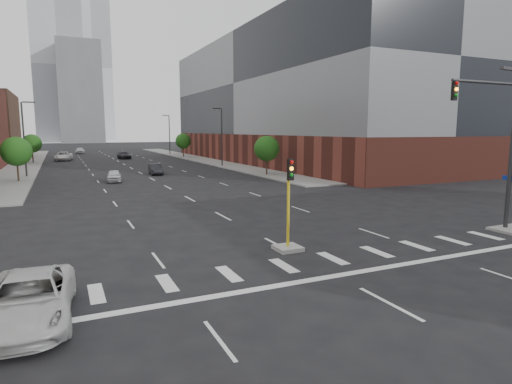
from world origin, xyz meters
TOP-DOWN VIEW (x-y plane):
  - ground at (0.00, 0.00)m, footprint 400.00×400.00m
  - sidewalk_left_far at (-15.00, 74.00)m, footprint 5.00×92.00m
  - sidewalk_right_far at (15.00, 74.00)m, footprint 5.00×92.00m
  - building_right_main at (29.50, 60.00)m, footprint 24.00×70.00m
  - tower_left at (-8.00, 220.00)m, footprint 22.00×22.00m
  - tower_right at (10.00, 260.00)m, footprint 20.00×20.00m
  - tower_mid at (0.00, 200.00)m, footprint 18.00×18.00m
  - median_traffic_signal at (0.00, 8.97)m, footprint 1.20×1.20m
  - mast_arm_signal at (12.61, 7.50)m, footprint 5.12×0.90m
  - streetlight_right_a at (13.41, 55.00)m, footprint 1.60×0.22m
  - streetlight_right_b at (13.41, 90.00)m, footprint 1.60×0.22m
  - streetlight_left at (-13.41, 50.00)m, footprint 1.60×0.22m
  - tree_left_near at (-14.00, 45.00)m, footprint 3.20×3.20m
  - tree_left_far at (-14.00, 75.00)m, footprint 3.20×3.20m
  - tree_right_near at (14.00, 40.00)m, footprint 3.20×3.20m
  - tree_right_far at (14.00, 80.00)m, footprint 3.20×3.20m
  - car_near_left at (-4.36, 41.13)m, footprint 1.97×4.04m
  - car_mid_right at (1.50, 47.17)m, footprint 1.73×4.28m
  - car_far_left at (-9.09, 79.71)m, footprint 3.47×6.25m
  - car_deep_right at (1.95, 80.32)m, footprint 2.37×5.14m
  - car_distant at (-5.23, 103.71)m, footprint 2.23×4.72m
  - parked_minivan at (-10.76, 5.39)m, footprint 2.71×5.32m

SIDE VIEW (x-z plane):
  - ground at x=0.00m, z-range 0.00..0.00m
  - sidewalk_left_far at x=-15.00m, z-range 0.00..0.15m
  - sidewalk_right_far at x=15.00m, z-range 0.00..0.15m
  - car_near_left at x=-4.36m, z-range 0.00..1.33m
  - car_mid_right at x=1.50m, z-range 0.00..1.38m
  - parked_minivan at x=-10.76m, z-range 0.00..1.44m
  - car_deep_right at x=1.95m, z-range 0.00..1.45m
  - car_distant at x=-5.23m, z-range 0.00..1.56m
  - car_far_left at x=-9.09m, z-range 0.00..1.65m
  - median_traffic_signal at x=0.00m, z-range -1.23..3.17m
  - tree_left_near at x=-14.00m, z-range 0.97..5.82m
  - tree_left_far at x=-14.00m, z-range 0.97..5.82m
  - tree_right_near at x=14.00m, z-range 0.97..5.82m
  - tree_right_far at x=14.00m, z-range 0.97..5.82m
  - streetlight_right_a at x=13.41m, z-range 0.47..9.55m
  - streetlight_right_b at x=13.41m, z-range 0.47..9.55m
  - streetlight_left at x=-13.41m, z-range 0.47..9.55m
  - mast_arm_signal at x=12.61m, z-range 1.11..10.18m
  - building_right_main at x=29.50m, z-range 0.00..22.00m
  - tower_mid at x=0.00m, z-range 0.00..44.00m
  - tower_left at x=-8.00m, z-range 0.00..70.00m
  - tower_right at x=10.00m, z-range 0.00..80.00m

